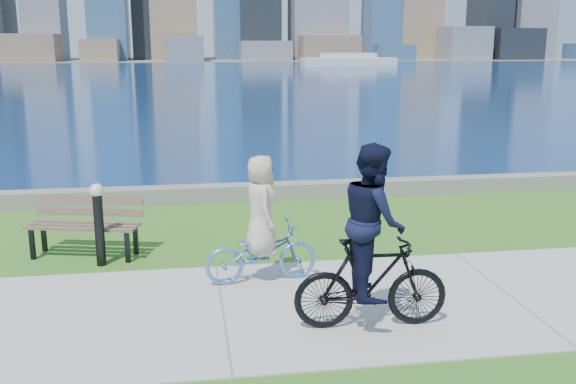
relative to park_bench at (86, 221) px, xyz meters
The scene contains 10 objects.
ground 3.49m from the park_bench, 52.42° to the right, with size 320.00×320.00×0.00m, color #2D641A.
concrete_path 3.49m from the park_bench, 52.42° to the right, with size 80.00×3.50×0.02m, color #A2A39D.
seawall 4.08m from the park_bench, 58.86° to the left, with size 90.00×0.50×0.35m, color slate.
bay_water 69.31m from the park_bench, 88.27° to the left, with size 320.00×131.00×0.01m, color navy.
far_shore 127.29m from the park_bench, 89.06° to the left, with size 320.00×30.00×0.12m, color slate.
ferry_far 92.94m from the park_bench, 73.03° to the left, with size 14.62×4.18×1.98m.
park_bench is the anchor object (origin of this frame).
bollard_lamp 0.66m from the park_bench, 62.75° to the right, with size 0.22×0.22×1.34m.
cyclist_woman 3.23m from the park_bench, 32.09° to the right, with size 0.77×1.73×1.89m.
cyclist_man 5.24m from the park_bench, 41.95° to the right, with size 0.75×1.94×2.31m.
Camera 1 is at (-0.39, -7.92, 3.46)m, focal length 40.00 mm.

